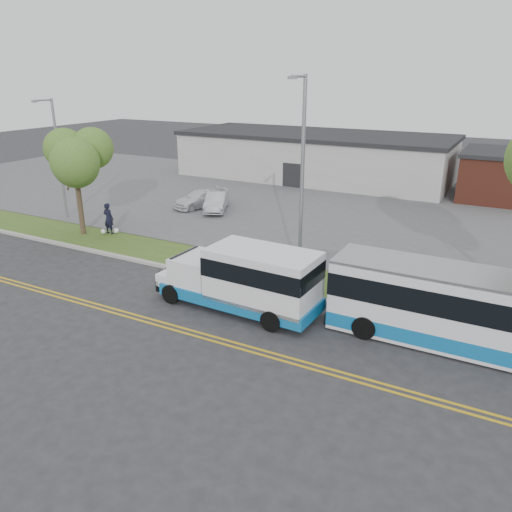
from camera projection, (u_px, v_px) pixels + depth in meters
The scene contains 18 objects.
ground at pixel (217, 290), 23.56m from camera, with size 140.00×140.00×0.00m, color #28282B.
lane_line_north at pixel (166, 323), 20.37m from camera, with size 70.00×0.12×0.01m, color gold.
lane_line_south at pixel (161, 326), 20.12m from camera, with size 70.00×0.12×0.01m, color gold.
curb at pixel (229, 280), 24.44m from camera, with size 80.00×0.30×0.15m, color #9E9B93.
verge at pixel (247, 269), 25.94m from camera, with size 80.00×3.30×0.10m, color #324B19.
parking_lot at pixel (338, 208), 37.60m from camera, with size 80.00×25.00×0.10m, color #4C4C4F.
commercial_building at pixel (315, 156), 47.80m from camera, with size 25.40×10.40×4.35m.
brick_wing at pixel (503, 176), 39.72m from camera, with size 6.30×7.30×3.90m.
tree_west at pixel (74, 153), 29.77m from camera, with size 4.40×4.40×6.91m.
streetlight_near at pixel (302, 176), 22.68m from camera, with size 0.35×1.53×9.50m.
streetlight_far at pixel (58, 154), 33.61m from camera, with size 0.35×1.53×8.00m.
shuttle_bus at pixel (248, 277), 21.03m from camera, with size 7.50×2.74×2.84m.
transit_bus at pixel (476, 312), 18.01m from camera, with size 10.62×2.58×2.94m.
pedestrian at pixel (109, 218), 31.17m from camera, with size 0.72×0.47×1.96m, color black.
parked_car_a at pixel (216, 202), 36.53m from camera, with size 1.41×4.05×1.34m, color #AAAEB2.
parked_car_b at pixel (200, 198), 37.62m from camera, with size 1.78×4.38×1.27m, color silver.
grocery_bag_left at pixel (103, 231), 31.38m from camera, with size 0.32×0.32×0.32m, color white.
grocery_bag_right at pixel (116, 231), 31.53m from camera, with size 0.32×0.32×0.32m, color white.
Camera 1 is at (11.85, -18.12, 9.60)m, focal length 35.00 mm.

